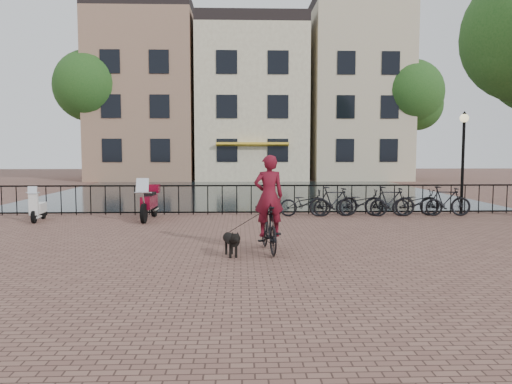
{
  "coord_description": "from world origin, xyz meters",
  "views": [
    {
      "loc": [
        -0.4,
        -9.14,
        2.23
      ],
      "look_at": [
        0.0,
        3.0,
        1.2
      ],
      "focal_mm": 35.0,
      "sensor_mm": 36.0,
      "label": 1
    }
  ],
  "objects_px": {
    "cyclist": "(269,209)",
    "lamp_post": "(463,145)",
    "scooter": "(38,203)",
    "dog": "(231,243)",
    "motorcycle": "(149,198)"
  },
  "relations": [
    {
      "from": "lamp_post",
      "to": "motorcycle",
      "type": "bearing_deg",
      "value": -175.37
    },
    {
      "from": "dog",
      "to": "scooter",
      "type": "height_order",
      "value": "scooter"
    },
    {
      "from": "motorcycle",
      "to": "scooter",
      "type": "bearing_deg",
      "value": -175.48
    },
    {
      "from": "cyclist",
      "to": "lamp_post",
      "type": "bearing_deg",
      "value": -146.2
    },
    {
      "from": "cyclist",
      "to": "scooter",
      "type": "xyz_separation_m",
      "value": [
        -6.95,
        4.99,
        -0.36
      ]
    },
    {
      "from": "lamp_post",
      "to": "scooter",
      "type": "height_order",
      "value": "lamp_post"
    },
    {
      "from": "cyclist",
      "to": "motorcycle",
      "type": "bearing_deg",
      "value": -62.38
    },
    {
      "from": "dog",
      "to": "motorcycle",
      "type": "distance_m",
      "value": 6.19
    },
    {
      "from": "lamp_post",
      "to": "cyclist",
      "type": "xyz_separation_m",
      "value": [
        -6.97,
        -5.98,
        -1.44
      ]
    },
    {
      "from": "motorcycle",
      "to": "cyclist",
      "type": "bearing_deg",
      "value": -53.25
    },
    {
      "from": "dog",
      "to": "cyclist",
      "type": "bearing_deg",
      "value": 12.44
    },
    {
      "from": "dog",
      "to": "lamp_post",
      "type": "bearing_deg",
      "value": 24.57
    },
    {
      "from": "cyclist",
      "to": "motorcycle",
      "type": "distance_m",
      "value": 6.22
    },
    {
      "from": "lamp_post",
      "to": "scooter",
      "type": "bearing_deg",
      "value": -175.96
    },
    {
      "from": "lamp_post",
      "to": "dog",
      "type": "xyz_separation_m",
      "value": [
        -7.78,
        -6.4,
        -2.1
      ]
    }
  ]
}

